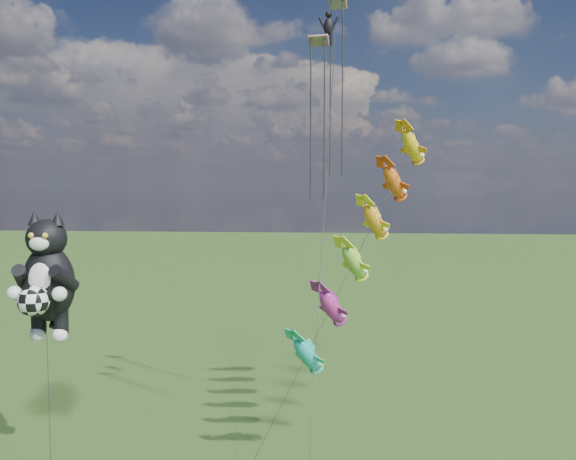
{
  "coord_description": "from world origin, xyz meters",
  "views": [
    {
      "loc": [
        17.9,
        -23.38,
        12.99
      ],
      "look_at": [
        14.71,
        10.48,
        10.59
      ],
      "focal_mm": 40.0,
      "sensor_mm": 36.0,
      "label": 1
    }
  ],
  "objects": [
    {
      "name": "cat_kite_rig",
      "position": [
        3.94,
        4.95,
        8.76
      ],
      "size": [
        3.06,
        4.31,
        11.78
      ],
      "rotation": [
        0.0,
        0.0,
        0.42
      ],
      "color": "brown",
      "rests_on": "ground"
    },
    {
      "name": "parafoil_rig",
      "position": [
        16.85,
        9.11,
        19.63
      ],
      "size": [
        1.9,
        17.56,
        22.94
      ],
      "rotation": [
        0.0,
        0.0,
        0.05
      ],
      "color": "brown",
      "rests_on": "ground"
    },
    {
      "name": "fish_windsock_rig",
      "position": [
        18.7,
        9.3,
        10.09
      ],
      "size": [
        9.76,
        12.77,
        17.96
      ],
      "rotation": [
        0.0,
        0.0,
        -0.33
      ],
      "color": "brown",
      "rests_on": "ground"
    }
  ]
}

